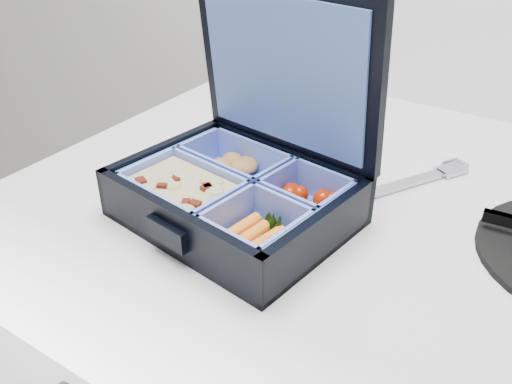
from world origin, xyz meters
The scene contains 3 objects.
bento_box centered at (0.44, 1.53, 1.01)m, with size 0.20×0.16×0.05m, color black, non-canonical shape.
burner_grate_rear centered at (0.33, 1.78, 0.99)m, with size 0.16×0.16×0.02m, color black.
fork centered at (0.54, 1.66, 0.99)m, with size 0.03×0.19×0.01m, color #A7A6B4, non-canonical shape.
Camera 1 is at (0.69, 1.18, 1.28)m, focal length 38.00 mm.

